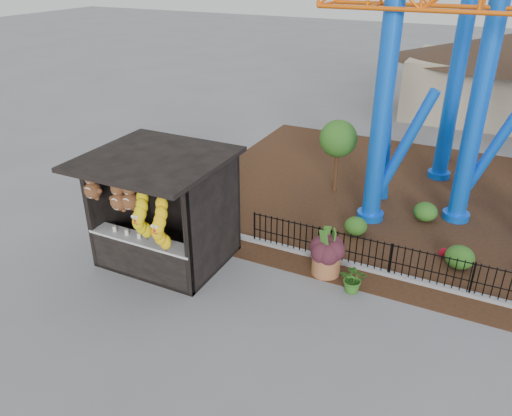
% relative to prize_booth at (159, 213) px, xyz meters
% --- Properties ---
extents(ground, '(120.00, 120.00, 0.00)m').
position_rel_prize_booth_xyz_m(ground, '(3.00, -0.90, -1.54)').
color(ground, slate).
rests_on(ground, ground).
extents(mulch_bed, '(18.00, 12.00, 0.02)m').
position_rel_prize_booth_xyz_m(mulch_bed, '(7.00, 7.10, -1.53)').
color(mulch_bed, '#331E11').
rests_on(mulch_bed, ground).
extents(curb, '(18.00, 0.18, 0.12)m').
position_rel_prize_booth_xyz_m(curb, '(7.00, 2.10, -1.48)').
color(curb, gray).
rests_on(curb, ground).
extents(prize_booth, '(3.50, 3.40, 3.12)m').
position_rel_prize_booth_xyz_m(prize_booth, '(0.00, 0.00, 0.00)').
color(prize_booth, black).
rests_on(prize_booth, ground).
extents(picket_fence, '(12.20, 0.06, 1.00)m').
position_rel_prize_booth_xyz_m(picket_fence, '(7.90, 2.10, -1.04)').
color(picket_fence, black).
rests_on(picket_fence, ground).
extents(terracotta_planter, '(0.78, 0.78, 0.64)m').
position_rel_prize_booth_xyz_m(terracotta_planter, '(4.23, 1.48, -1.22)').
color(terracotta_planter, '#9A5D38').
rests_on(terracotta_planter, ground).
extents(planter_foliage, '(0.70, 0.70, 0.64)m').
position_rel_prize_booth_xyz_m(planter_foliage, '(4.23, 1.48, -0.58)').
color(planter_foliage, '#37161F').
rests_on(planter_foliage, terracotta_planter).
extents(potted_plant, '(0.76, 0.68, 0.77)m').
position_rel_prize_booth_xyz_m(potted_plant, '(5.12, 1.02, -1.16)').
color(potted_plant, '#275C1B').
rests_on(potted_plant, ground).
extents(landscaping, '(8.06, 3.49, 0.63)m').
position_rel_prize_booth_xyz_m(landscaping, '(7.19, 4.45, -1.25)').
color(landscaping, '#2A5B1A').
rests_on(landscaping, mulch_bed).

